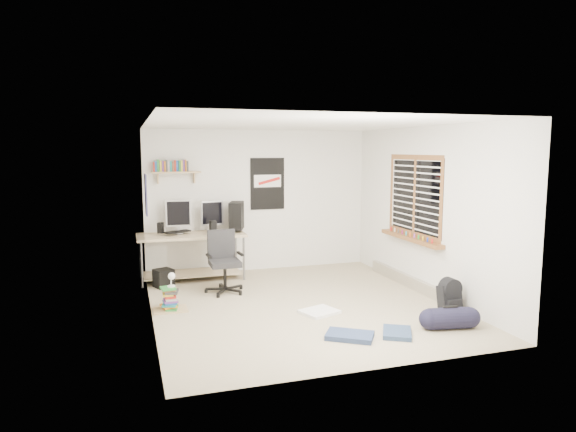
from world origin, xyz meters
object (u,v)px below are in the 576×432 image
object	(u,v)px
desk	(192,258)
office_chair	(225,261)
backpack	(450,299)
duffel_bag	(450,318)
book_stack	(170,299)

from	to	relation	value
desk	office_chair	xyz separation A→B (m)	(0.38, -0.98, 0.12)
backpack	duffel_bag	bearing A→B (deg)	-124.25
office_chair	backpack	bearing A→B (deg)	-40.27
duffel_bag	book_stack	world-z (taller)	duffel_bag
office_chair	duffel_bag	world-z (taller)	office_chair
office_chair	book_stack	size ratio (longest dim) A/B	2.31
office_chair	backpack	world-z (taller)	office_chair
desk	duffel_bag	world-z (taller)	desk
desk	book_stack	world-z (taller)	desk
duffel_bag	book_stack	size ratio (longest dim) A/B	1.25
backpack	office_chair	bearing A→B (deg)	144.17
desk	book_stack	distance (m)	1.70
desk	book_stack	size ratio (longest dim) A/B	4.28
desk	backpack	size ratio (longest dim) A/B	4.71
duffel_bag	book_stack	bearing A→B (deg)	161.33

